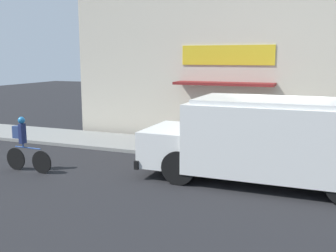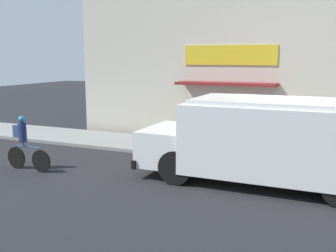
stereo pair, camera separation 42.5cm
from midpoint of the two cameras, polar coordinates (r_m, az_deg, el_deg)
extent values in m
plane|color=#232326|center=(12.39, 16.90, -6.02)|extent=(70.00, 70.00, 0.00)
cube|color=gray|center=(13.61, 17.56, -4.37)|extent=(28.00, 2.57, 0.12)
cube|color=beige|center=(14.89, 18.84, 7.83)|extent=(17.92, 0.18, 5.81)
cube|color=gold|center=(15.17, 9.72, 10.11)|extent=(3.55, 0.05, 0.74)
cube|color=maroon|center=(14.77, 9.18, 6.06)|extent=(3.73, 0.92, 0.10)
cube|color=white|center=(10.59, 17.97, -1.92)|extent=(5.18, 2.39, 1.82)
cube|color=white|center=(11.43, 1.46, -2.68)|extent=(1.31, 2.20, 1.00)
cube|color=white|center=(10.44, 18.26, 3.29)|extent=(4.77, 2.20, 0.12)
cube|color=black|center=(11.77, -1.34, -4.32)|extent=(0.12, 2.34, 0.24)
cube|color=red|center=(12.19, 12.03, 0.28)|extent=(0.02, 0.44, 0.44)
cylinder|color=black|center=(12.27, 5.78, -3.60)|extent=(0.91, 0.26, 0.91)
cylinder|color=black|center=(10.38, 2.25, -6.06)|extent=(0.91, 0.26, 0.91)
cylinder|color=black|center=(12.00, -16.97, -4.89)|extent=(0.67, 0.05, 0.67)
cylinder|color=black|center=(12.65, -20.25, -4.32)|extent=(0.67, 0.05, 0.67)
cylinder|color=#234793|center=(12.23, -18.75, -2.87)|extent=(0.92, 0.06, 0.04)
cylinder|color=#234793|center=(12.33, -19.34, -2.51)|extent=(0.04, 0.04, 0.12)
cube|color=navy|center=(12.27, -19.43, -0.92)|extent=(0.12, 0.20, 0.58)
sphere|color=#2375B7|center=(12.20, -19.54, 0.90)|extent=(0.20, 0.20, 0.20)
cube|color=navy|center=(12.39, -20.07, -0.71)|extent=(0.26, 0.15, 0.36)
cylinder|color=slate|center=(14.43, 14.33, -1.34)|extent=(0.46, 0.46, 0.90)
cylinder|color=black|center=(14.35, 14.41, 0.49)|extent=(0.47, 0.47, 0.04)
camera|label=1|loc=(0.21, -89.05, 0.17)|focal=42.00mm
camera|label=2|loc=(0.21, 90.95, -0.17)|focal=42.00mm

